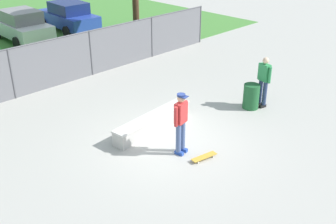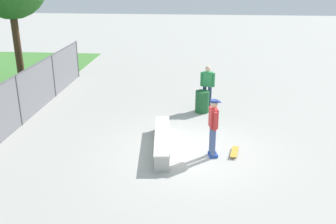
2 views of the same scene
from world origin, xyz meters
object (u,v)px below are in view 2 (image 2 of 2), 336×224
concrete_ledge (162,141)px  trash_bin (202,102)px  skateboard (235,152)px  bystander (207,86)px  skateboarder (213,125)px

concrete_ledge → trash_bin: (3.53, -1.27, 0.18)m
concrete_ledge → skateboard: 2.32m
skateboard → bystander: 4.32m
skateboard → trash_bin: trash_bin is taller
skateboard → trash_bin: size_ratio=0.94×
bystander → skateboarder: bearing=-178.2°
concrete_ledge → trash_bin: bearing=-19.7°
skateboarder → trash_bin: (3.95, 0.33, -0.59)m
skateboarder → skateboard: (0.22, -0.71, -0.96)m
bystander → skateboard: bearing=-168.4°
skateboard → bystander: bearing=11.6°
concrete_ledge → skateboarder: size_ratio=1.75×
skateboarder → bystander: skateboarder is taller
skateboard → bystander: size_ratio=0.45×
skateboarder → bystander: bearing=1.8°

